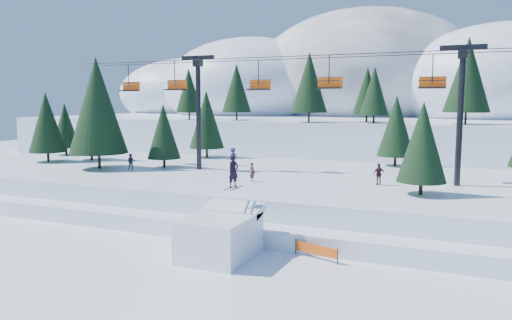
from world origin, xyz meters
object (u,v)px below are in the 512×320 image
at_px(banner_far, 350,243).
at_px(banner_near, 316,250).
at_px(jump_kicker, 221,235).
at_px(chairlift, 309,94).

bearing_deg(banner_far, banner_near, -123.43).
height_order(jump_kicker, chairlift, chairlift).
relative_size(jump_kicker, chairlift, 0.12).
relative_size(chairlift, banner_far, 16.31).
bearing_deg(banner_near, chairlift, 109.48).
xyz_separation_m(chairlift, banner_far, (6.23, -11.39, -8.78)).
bearing_deg(chairlift, jump_kicker, -90.79).
relative_size(jump_kicker, banner_near, 2.08).
relative_size(chairlift, banner_near, 16.85).
bearing_deg(jump_kicker, banner_near, 19.90).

